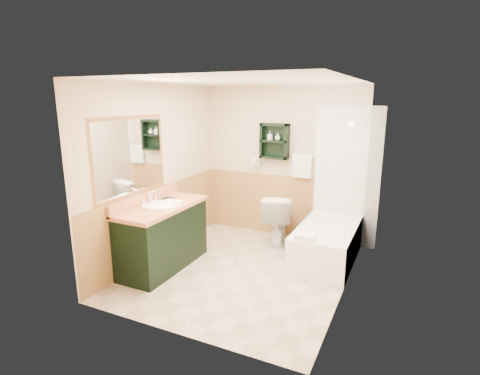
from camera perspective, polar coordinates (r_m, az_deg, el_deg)
name	(u,v)px	position (r m, az deg, el deg)	size (l,w,h in m)	color
floor	(242,270)	(5.04, 0.33, -12.49)	(3.00, 3.00, 0.00)	beige
back_wall	(282,163)	(6.02, 6.45, 3.81)	(2.60, 0.04, 2.40)	beige
left_wall	(156,172)	(5.32, -12.68, 2.25)	(0.04, 3.00, 2.40)	beige
right_wall	(352,192)	(4.27, 16.64, -0.73)	(0.04, 3.00, 2.40)	beige
ceiling	(242,79)	(4.53, 0.37, 16.19)	(2.60, 3.00, 0.04)	white
wainscot_left	(161,221)	(5.47, -12.01, -4.98)	(2.98, 2.98, 1.00)	tan
wainscot_back	(280,205)	(6.15, 6.18, -2.69)	(2.58, 2.58, 1.00)	tan
mirror_frame	(130,157)	(4.82, -16.39, 4.51)	(1.30, 1.30, 1.00)	#936030
mirror_glass	(131,157)	(4.81, -16.34, 4.51)	(1.20, 1.20, 0.90)	white
tile_right	(357,190)	(5.03, 17.42, -0.42)	(1.50, 1.50, 2.10)	white
tile_back	(347,178)	(5.77, 15.95, 1.41)	(0.95, 0.95, 2.10)	white
tile_accent	(361,123)	(4.91, 18.00, 9.27)	(1.50, 1.50, 0.10)	#144938
wall_shelf	(274,141)	(5.90, 5.25, 7.06)	(0.45, 0.15, 0.55)	black
hair_dryer	(257,162)	(6.08, 2.60, 3.97)	(0.10, 0.24, 0.18)	white
towel_bar	(303,155)	(5.83, 9.53, 4.88)	(0.40, 0.06, 0.40)	white
curtain_rod	(303,114)	(5.05, 9.60, 10.97)	(0.03, 0.03, 1.60)	silver
shower_curtain	(304,175)	(5.32, 9.76, 1.85)	(1.05, 1.05, 1.70)	#B9A78C
vanity	(163,236)	(5.08, -11.63, -7.29)	(0.59, 1.35, 0.86)	black
bathtub	(327,242)	(5.40, 13.16, -8.16)	(0.74, 1.50, 0.50)	white
toilet	(278,219)	(5.81, 5.76, -4.79)	(0.44, 0.79, 0.78)	white
counter_towel	(173,203)	(4.96, -10.25, -2.28)	(0.25, 0.20, 0.04)	white
vanity_book	(161,192)	(5.17, -12.01, -0.63)	(0.17, 0.02, 0.23)	black
tub_towel	(306,237)	(4.74, 9.97, -7.43)	(0.23, 0.19, 0.07)	white
soap_bottle_a	(270,138)	(5.91, 4.60, 7.53)	(0.06, 0.13, 0.06)	white
soap_bottle_b	(278,138)	(5.87, 5.77, 7.58)	(0.08, 0.11, 0.08)	white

